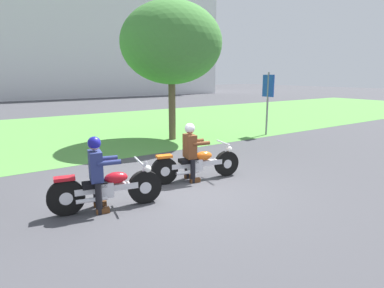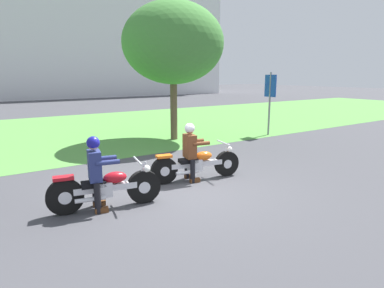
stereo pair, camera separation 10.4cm
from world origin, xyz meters
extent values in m
plane|color=#424247|center=(0.00, 0.00, 0.00)|extent=(120.00, 120.00, 0.00)
cube|color=#549342|center=(0.00, 9.32, 0.00)|extent=(60.00, 12.00, 0.01)
cylinder|color=black|center=(1.45, 0.24, 0.32)|extent=(0.64, 0.24, 0.63)
cylinder|color=silver|center=(1.45, 0.24, 0.32)|extent=(0.24, 0.18, 0.22)
cylinder|color=black|center=(-0.16, 0.56, 0.32)|extent=(0.64, 0.24, 0.63)
cylinder|color=silver|center=(-0.16, 0.56, 0.32)|extent=(0.24, 0.18, 0.22)
cube|color=silver|center=(0.64, 0.40, 0.40)|extent=(1.32, 0.39, 0.12)
cube|color=silver|center=(0.59, 0.41, 0.38)|extent=(0.36, 0.30, 0.28)
ellipsoid|color=orange|center=(0.82, 0.36, 0.58)|extent=(0.48, 0.32, 0.22)
cube|color=black|center=(0.43, 0.44, 0.50)|extent=(0.48, 0.32, 0.10)
cube|color=orange|center=(-0.16, 0.56, 0.66)|extent=(0.39, 0.27, 0.06)
cylinder|color=silver|center=(1.40, 0.25, 0.57)|extent=(0.26, 0.10, 0.53)
cylinder|color=silver|center=(1.35, 0.26, 0.86)|extent=(0.16, 0.65, 0.04)
sphere|color=white|center=(1.51, 0.22, 0.68)|extent=(0.16, 0.16, 0.16)
cylinder|color=silver|center=(0.32, 0.32, 0.26)|extent=(0.56, 0.19, 0.08)
cylinder|color=black|center=(0.50, 0.61, 0.28)|extent=(0.12, 0.12, 0.57)
cube|color=#593319|center=(0.56, 0.60, 0.05)|extent=(0.25, 0.15, 0.10)
cylinder|color=black|center=(0.43, 0.26, 0.28)|extent=(0.12, 0.12, 0.57)
cube|color=#593319|center=(0.49, 0.24, 0.05)|extent=(0.25, 0.15, 0.10)
cube|color=brown|center=(0.47, 0.43, 0.85)|extent=(0.29, 0.42, 0.56)
cylinder|color=brown|center=(0.72, 0.56, 0.93)|extent=(0.43, 0.17, 0.09)
cylinder|color=brown|center=(0.65, 0.22, 0.93)|extent=(0.43, 0.17, 0.09)
sphere|color=#996B4C|center=(0.47, 0.43, 1.25)|extent=(0.20, 0.20, 0.20)
sphere|color=silver|center=(0.47, 0.43, 1.28)|extent=(0.24, 0.24, 0.24)
cylinder|color=black|center=(-1.05, -0.22, 0.33)|extent=(0.67, 0.25, 0.66)
cylinder|color=silver|center=(-1.05, -0.22, 0.33)|extent=(0.25, 0.18, 0.23)
cylinder|color=black|center=(-2.49, 0.07, 0.33)|extent=(0.67, 0.25, 0.66)
cylinder|color=silver|center=(-2.49, 0.07, 0.33)|extent=(0.25, 0.18, 0.23)
cube|color=silver|center=(-1.77, -0.08, 0.41)|extent=(1.17, 0.37, 0.12)
cube|color=silver|center=(-1.82, -0.07, 0.39)|extent=(0.36, 0.30, 0.28)
ellipsoid|color=#B2141E|center=(-1.59, -0.11, 0.59)|extent=(0.48, 0.32, 0.22)
cube|color=black|center=(-1.99, -0.03, 0.51)|extent=(0.48, 0.32, 0.10)
cube|color=#B2141E|center=(-2.49, 0.07, 0.69)|extent=(0.39, 0.27, 0.06)
cylinder|color=silver|center=(-1.10, -0.21, 0.58)|extent=(0.26, 0.10, 0.53)
cylinder|color=silver|center=(-1.15, -0.20, 0.87)|extent=(0.16, 0.65, 0.04)
sphere|color=white|center=(-1.00, -0.23, 0.69)|extent=(0.16, 0.16, 0.16)
cylinder|color=silver|center=(-2.09, -0.15, 0.27)|extent=(0.56, 0.19, 0.08)
cylinder|color=black|center=(-1.91, 0.14, 0.29)|extent=(0.12, 0.12, 0.58)
cube|color=#593319|center=(-1.85, 0.12, 0.05)|extent=(0.25, 0.15, 0.10)
cylinder|color=black|center=(-1.98, -0.22, 0.29)|extent=(0.12, 0.12, 0.58)
cube|color=#593319|center=(-1.92, -0.23, 0.05)|extent=(0.25, 0.15, 0.10)
cube|color=navy|center=(-1.95, -0.04, 0.86)|extent=(0.29, 0.42, 0.56)
cylinder|color=navy|center=(-1.70, 0.08, 0.94)|extent=(0.43, 0.17, 0.09)
cylinder|color=navy|center=(-1.76, -0.25, 0.94)|extent=(0.43, 0.17, 0.09)
sphere|color=#D8A884|center=(-1.95, -0.04, 1.26)|extent=(0.20, 0.20, 0.20)
sphere|color=navy|center=(-1.95, -0.04, 1.29)|extent=(0.24, 0.24, 0.24)
cylinder|color=brown|center=(2.80, 5.08, 1.16)|extent=(0.27, 0.27, 2.33)
ellipsoid|color=#428438|center=(2.80, 5.08, 3.65)|extent=(3.79, 3.79, 3.03)
cylinder|color=gray|center=(6.61, 3.69, 1.30)|extent=(0.08, 0.08, 2.60)
cube|color=#1E47B2|center=(6.61, 3.69, 2.05)|extent=(0.04, 0.60, 0.90)
camera|label=1|loc=(-3.77, -5.80, 2.50)|focal=30.59mm
camera|label=2|loc=(-3.68, -5.85, 2.50)|focal=30.59mm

